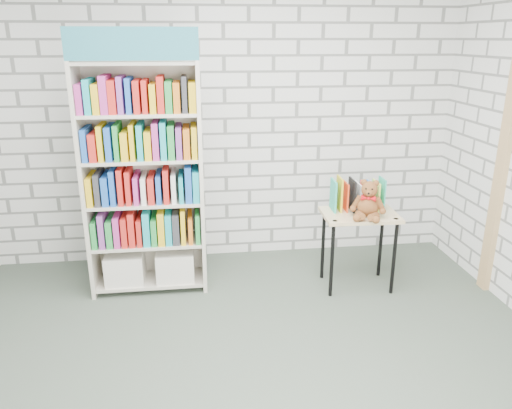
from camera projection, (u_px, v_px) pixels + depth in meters
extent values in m
plane|color=#434F42|center=(250.00, 374.00, 3.33)|extent=(4.50, 4.50, 0.00)
cube|color=silver|center=(225.00, 119.00, 4.77)|extent=(4.50, 0.02, 2.80)
cube|color=beige|center=(86.00, 183.00, 4.14)|extent=(0.03, 0.38, 1.97)
cube|color=beige|center=(201.00, 179.00, 4.26)|extent=(0.03, 0.38, 1.97)
cube|color=beige|center=(146.00, 176.00, 4.37)|extent=(0.99, 0.02, 1.97)
cube|color=teal|center=(132.00, 44.00, 3.68)|extent=(0.99, 0.02, 0.24)
cube|color=beige|center=(152.00, 280.00, 4.49)|extent=(0.92, 0.36, 0.03)
cube|color=beige|center=(149.00, 241.00, 4.37)|extent=(0.92, 0.36, 0.03)
cube|color=beige|center=(146.00, 201.00, 4.25)|extent=(0.92, 0.36, 0.03)
cube|color=beige|center=(143.00, 159.00, 4.14)|extent=(0.92, 0.36, 0.03)
cube|color=beige|center=(139.00, 113.00, 4.02)|extent=(0.92, 0.36, 0.03)
cube|color=beige|center=(136.00, 63.00, 3.89)|extent=(0.92, 0.36, 0.03)
cube|color=silver|center=(125.00, 266.00, 4.42)|extent=(0.33, 0.32, 0.26)
cube|color=silver|center=(175.00, 264.00, 4.47)|extent=(0.33, 0.32, 0.26)
cube|color=#19A5B2|center=(148.00, 226.00, 4.32)|extent=(0.92, 0.32, 0.26)
cube|color=white|center=(145.00, 185.00, 4.20)|extent=(0.92, 0.32, 0.26)
cube|color=purple|center=(141.00, 141.00, 4.08)|extent=(0.92, 0.32, 0.26)
cube|color=#333338|center=(138.00, 95.00, 3.96)|extent=(0.92, 0.32, 0.26)
cube|color=#D4B67F|center=(360.00, 215.00, 4.32)|extent=(0.66, 0.47, 0.03)
cylinder|color=black|center=(332.00, 261.00, 4.24)|extent=(0.03, 0.03, 0.66)
cylinder|color=black|center=(323.00, 245.00, 4.57)|extent=(0.03, 0.03, 0.66)
cylinder|color=black|center=(394.00, 258.00, 4.29)|extent=(0.03, 0.03, 0.66)
cylinder|color=black|center=(381.00, 243.00, 4.62)|extent=(0.03, 0.03, 0.66)
cylinder|color=black|center=(335.00, 221.00, 4.14)|extent=(0.04, 0.04, 0.01)
cylinder|color=black|center=(396.00, 219.00, 4.19)|extent=(0.04, 0.04, 0.01)
cube|color=#29B395|center=(333.00, 196.00, 4.35)|extent=(0.02, 0.20, 0.27)
cube|color=gold|center=(339.00, 195.00, 4.36)|extent=(0.02, 0.20, 0.27)
cube|color=#F2451A|center=(345.00, 195.00, 4.36)|extent=(0.02, 0.20, 0.27)
cube|color=black|center=(352.00, 195.00, 4.37)|extent=(0.02, 0.20, 0.27)
cube|color=white|center=(358.00, 195.00, 4.37)|extent=(0.02, 0.20, 0.27)
cube|color=red|center=(364.00, 195.00, 4.38)|extent=(0.02, 0.20, 0.27)
cube|color=#397DD6|center=(370.00, 195.00, 4.38)|extent=(0.02, 0.20, 0.27)
cube|color=#D2F351|center=(376.00, 194.00, 4.39)|extent=(0.02, 0.20, 0.27)
cube|color=#29B395|center=(382.00, 194.00, 4.39)|extent=(0.02, 0.20, 0.27)
ellipsoid|color=brown|center=(368.00, 206.00, 4.21)|extent=(0.19, 0.16, 0.19)
sphere|color=brown|center=(369.00, 189.00, 4.16)|extent=(0.14, 0.14, 0.14)
sphere|color=brown|center=(364.00, 182.00, 4.17)|extent=(0.05, 0.05, 0.05)
sphere|color=brown|center=(376.00, 183.00, 4.15)|extent=(0.05, 0.05, 0.05)
sphere|color=brown|center=(369.00, 193.00, 4.12)|extent=(0.05, 0.05, 0.05)
sphere|color=black|center=(366.00, 189.00, 4.11)|extent=(0.02, 0.02, 0.02)
sphere|color=black|center=(372.00, 189.00, 4.10)|extent=(0.02, 0.02, 0.02)
sphere|color=black|center=(369.00, 194.00, 4.10)|extent=(0.02, 0.02, 0.02)
cylinder|color=brown|center=(357.00, 202.00, 4.21)|extent=(0.09, 0.10, 0.13)
cylinder|color=brown|center=(380.00, 204.00, 4.16)|extent=(0.11, 0.07, 0.13)
sphere|color=brown|center=(353.00, 208.00, 4.23)|extent=(0.05, 0.05, 0.05)
sphere|color=brown|center=(383.00, 211.00, 4.16)|extent=(0.05, 0.05, 0.05)
cylinder|color=brown|center=(360.00, 215.00, 4.16)|extent=(0.07, 0.15, 0.08)
cylinder|color=brown|center=(374.00, 216.00, 4.13)|extent=(0.14, 0.15, 0.08)
sphere|color=brown|center=(357.00, 218.00, 4.11)|extent=(0.07, 0.07, 0.07)
sphere|color=brown|center=(376.00, 220.00, 4.07)|extent=(0.07, 0.07, 0.07)
cone|color=red|center=(365.00, 198.00, 4.15)|extent=(0.07, 0.07, 0.05)
cone|color=red|center=(372.00, 199.00, 4.13)|extent=(0.07, 0.07, 0.05)
sphere|color=red|center=(368.00, 198.00, 4.13)|extent=(0.03, 0.03, 0.03)
cube|color=tan|center=(501.00, 175.00, 4.16)|extent=(0.05, 0.12, 2.10)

